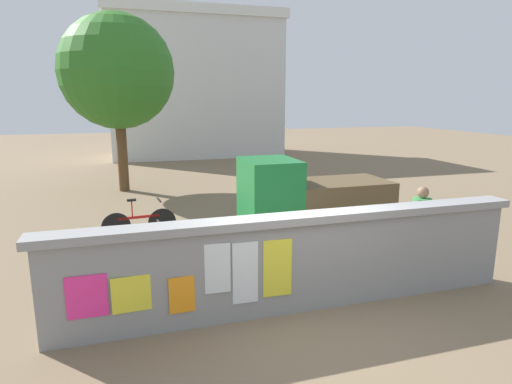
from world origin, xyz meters
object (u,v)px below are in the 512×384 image
motorcycle (129,246)px  bicycle_near (140,223)px  bicycle_far (233,258)px  tree_roadside (117,72)px  person_walking (421,219)px  auto_rickshaw_truck (308,197)px

motorcycle → bicycle_near: size_ratio=1.12×
bicycle_far → tree_roadside: bearing=102.1°
motorcycle → person_walking: person_walking is taller
bicycle_far → tree_roadside: size_ratio=0.28×
bicycle_near → person_walking: size_ratio=1.05×
motorcycle → tree_roadside: tree_roadside is taller
auto_rickshaw_truck → bicycle_far: (-2.40, -2.08, -0.54)m
bicycle_near → tree_roadside: 6.80m
motorcycle → tree_roadside: bearing=90.2°
person_walking → motorcycle: bearing=163.2°
person_walking → tree_roadside: size_ratio=0.27×
person_walking → bicycle_near: bearing=145.1°
motorcycle → auto_rickshaw_truck: bearing=15.1°
bicycle_near → person_walking: 6.16m
auto_rickshaw_truck → motorcycle: (-4.21, -1.14, -0.44)m
person_walking → tree_roadside: tree_roadside is taller
auto_rickshaw_truck → tree_roadside: size_ratio=0.60×
person_walking → tree_roadside: (-5.33, 9.19, 3.09)m
tree_roadside → motorcycle: bearing=-89.8°
bicycle_near → person_walking: bearing=-34.9°
auto_rickshaw_truck → tree_roadside: (-4.24, 6.46, 3.18)m
motorcycle → tree_roadside: size_ratio=0.32×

